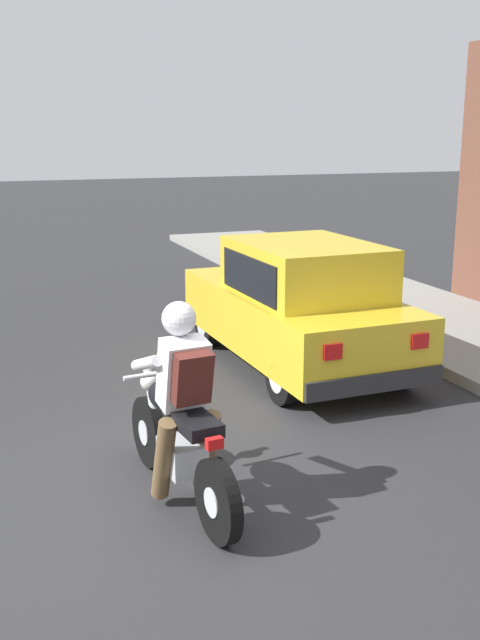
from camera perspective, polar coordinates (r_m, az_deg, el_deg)
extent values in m
plane|color=#2B2B2D|center=(6.09, -6.53, -13.70)|extent=(80.00, 80.00, 0.00)
cube|color=gray|center=(10.85, 17.14, -1.20)|extent=(2.60, 22.00, 0.14)
cylinder|color=black|center=(6.60, -6.93, -8.45)|extent=(0.17, 0.63, 0.62)
cylinder|color=silver|center=(6.60, -6.93, -8.45)|extent=(0.14, 0.23, 0.22)
cylinder|color=black|center=(5.42, -1.70, -13.63)|extent=(0.17, 0.63, 0.62)
cylinder|color=silver|center=(5.42, -1.70, -13.63)|extent=(0.14, 0.23, 0.22)
cube|color=silver|center=(5.92, -4.42, -10.28)|extent=(0.32, 0.43, 0.24)
ellipsoid|color=black|center=(5.98, -5.42, -5.80)|extent=(0.36, 0.55, 0.24)
cube|color=black|center=(5.58, -3.58, -7.72)|extent=(0.32, 0.59, 0.10)
cylinder|color=silver|center=(6.40, -6.71, -6.16)|extent=(0.11, 0.33, 0.68)
cylinder|color=silver|center=(6.20, -6.39, -4.09)|extent=(0.56, 0.10, 0.04)
sphere|color=silver|center=(6.39, -6.90, -4.67)|extent=(0.16, 0.16, 0.16)
cylinder|color=silver|center=(5.69, -1.30, -12.42)|extent=(0.14, 0.56, 0.08)
cube|color=red|center=(5.28, -1.96, -9.37)|extent=(0.13, 0.07, 0.08)
cylinder|color=brown|center=(5.79, -5.83, -10.50)|extent=(0.18, 0.36, 0.71)
cylinder|color=brown|center=(5.91, -2.53, -9.88)|extent=(0.18, 0.36, 0.71)
cube|color=silver|center=(5.63, -4.36, -4.07)|extent=(0.37, 0.36, 0.57)
cylinder|color=silver|center=(5.76, -7.13, -3.29)|extent=(0.15, 0.53, 0.26)
cylinder|color=silver|center=(5.90, -3.47, -2.78)|extent=(0.15, 0.53, 0.26)
sphere|color=silver|center=(5.57, -4.68, 0.11)|extent=(0.26, 0.26, 0.26)
cube|color=#4C1E19|center=(5.48, -3.72, -4.35)|extent=(0.30, 0.27, 0.42)
cylinder|color=black|center=(10.11, -2.47, -0.32)|extent=(0.20, 0.60, 0.60)
cylinder|color=silver|center=(10.11, -2.47, -0.32)|extent=(0.21, 0.34, 0.33)
cylinder|color=black|center=(10.67, 4.84, 0.41)|extent=(0.20, 0.60, 0.60)
cylinder|color=silver|center=(10.67, 4.84, 0.41)|extent=(0.21, 0.34, 0.33)
cylinder|color=black|center=(7.98, 3.35, -4.35)|extent=(0.20, 0.60, 0.60)
cylinder|color=silver|center=(7.98, 3.35, -4.35)|extent=(0.21, 0.34, 0.33)
cylinder|color=black|center=(8.67, 12.00, -3.12)|extent=(0.20, 0.60, 0.60)
cylinder|color=silver|center=(8.67, 12.00, -3.12)|extent=(0.21, 0.34, 0.33)
cube|color=gold|center=(9.24, 4.23, 0.16)|extent=(1.74, 3.74, 0.70)
cube|color=gold|center=(8.88, 5.02, 3.80)|extent=(1.49, 1.94, 0.66)
cube|color=black|center=(9.66, 2.67, 4.39)|extent=(1.33, 0.38, 0.51)
cube|color=black|center=(8.59, 0.69, 3.35)|extent=(0.07, 1.52, 0.46)
cube|color=black|center=(9.24, 9.04, 3.95)|extent=(0.07, 1.52, 0.46)
cube|color=silver|center=(10.69, -2.62, 2.79)|extent=(0.24, 0.05, 0.14)
cube|color=red|center=(7.39, 7.08, -2.41)|extent=(0.20, 0.05, 0.16)
cube|color=silver|center=(11.07, 2.36, 3.18)|extent=(0.24, 0.05, 0.14)
cube|color=red|center=(7.92, 13.53, -1.57)|extent=(0.20, 0.05, 0.16)
cube|color=#28282B|center=(10.92, -0.03, 1.06)|extent=(1.61, 0.16, 0.20)
cube|color=#28282B|center=(7.78, 10.17, -4.68)|extent=(1.61, 0.16, 0.20)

